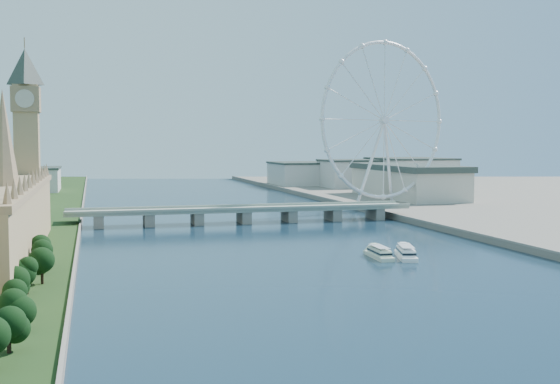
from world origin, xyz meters
name	(u,v)px	position (x,y,z in m)	size (l,w,h in m)	color
ground	(521,368)	(0.00, 0.00, 0.00)	(2000.00, 2000.00, 0.00)	#1A3A4A
tree_row	(17,301)	(-113.00, 58.00, 9.21)	(7.60, 183.60, 20.03)	black
parliament_range	(6,222)	(-128.00, 170.00, 18.48)	(24.00, 200.00, 70.00)	tan
big_ben	(26,115)	(-128.00, 278.00, 66.57)	(20.02, 20.02, 110.00)	tan
westminster_bridge	(244,212)	(0.00, 300.00, 6.63)	(220.00, 22.00, 9.50)	gray
london_eye	(384,121)	(119.98, 355.08, 67.52)	(113.60, 39.12, 124.30)	silver
county_hall	(407,201)	(175.00, 430.00, 0.00)	(54.00, 144.00, 35.00)	beige
city_skyline	(228,177)	(39.22, 560.08, 16.96)	(505.00, 280.00, 32.00)	beige
tour_boat_near	(379,258)	(28.98, 149.34, 0.00)	(6.67, 26.30, 5.78)	silver
tour_boat_far	(406,258)	(40.13, 145.81, 0.00)	(7.16, 28.11, 6.20)	white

